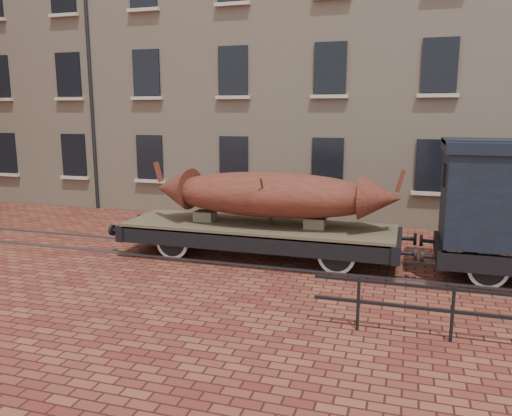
# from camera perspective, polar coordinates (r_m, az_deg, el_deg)

# --- Properties ---
(ground) EXTENTS (90.00, 90.00, 0.00)m
(ground) POSITION_cam_1_polar(r_m,az_deg,el_deg) (13.64, 0.45, -5.81)
(ground) COLOR #58201B
(warehouse_cream) EXTENTS (40.00, 10.19, 14.00)m
(warehouse_cream) POSITION_cam_1_polar(r_m,az_deg,el_deg) (22.73, 15.91, 18.29)
(warehouse_cream) COLOR #C3AB8E
(warehouse_cream) RESTS_ON ground
(rail_track) EXTENTS (30.00, 1.52, 0.06)m
(rail_track) POSITION_cam_1_polar(r_m,az_deg,el_deg) (13.63, 0.45, -5.69)
(rail_track) COLOR #59595E
(rail_track) RESTS_ON ground
(flatcar_wagon) EXTENTS (8.17, 2.22, 1.23)m
(flatcar_wagon) POSITION_cam_1_polar(r_m,az_deg,el_deg) (13.45, 0.26, -2.66)
(flatcar_wagon) COLOR brown
(flatcar_wagon) RESTS_ON ground
(iron_boat) EXTENTS (6.77, 1.97, 1.61)m
(iron_boat) POSITION_cam_1_polar(r_m,az_deg,el_deg) (13.15, 1.71, 1.58)
(iron_boat) COLOR brown
(iron_boat) RESTS_ON flatcar_wagon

